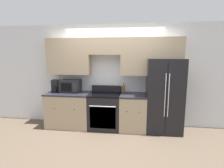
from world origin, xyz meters
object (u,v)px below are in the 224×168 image
Objects in this scene: microwave at (71,86)px; oven_range at (105,111)px; refrigerator at (164,95)px; bottle at (123,89)px.

oven_range is at bearing -6.34° from microwave.
microwave is at bearing 178.76° from refrigerator.
bottle is at bearing 4.30° from microwave.
oven_range is at bearing -177.99° from refrigerator.
microwave is at bearing -175.70° from bottle.
microwave is at bearing 173.66° from oven_range.
refrigerator is (1.43, 0.05, 0.43)m from oven_range.
microwave is 1.37m from bottle.
refrigerator is 7.52× the size of bottle.
refrigerator is at bearing -8.89° from bottle.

